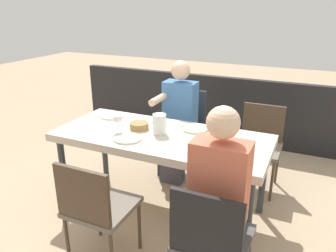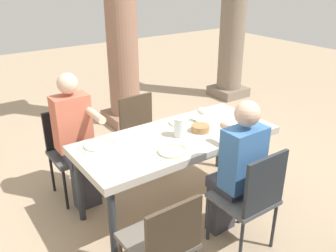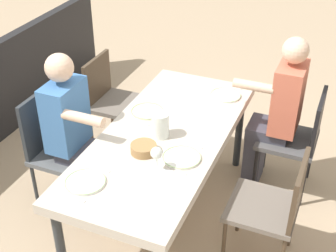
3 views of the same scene
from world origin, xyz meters
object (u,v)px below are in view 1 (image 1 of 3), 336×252
plate_0 (232,159)px  diner_woman_green (221,197)px  chair_west_north (211,238)px  dining_table (161,142)px  chair_mid_south (184,126)px  plate_1 (195,129)px  wine_glass_2 (117,119)px  diner_man_white (177,118)px  plate_2 (128,138)px  bread_basket (139,126)px  chair_mid_north (96,206)px  water_pitcher (159,125)px  plate_3 (112,116)px  chair_west_south (260,141)px

plate_0 → diner_woman_green: bearing=95.2°
diner_woman_green → chair_west_north: bearing=90.9°
dining_table → chair_mid_south: chair_mid_south is taller
plate_1 → wine_glass_2: (0.60, 0.34, 0.11)m
chair_mid_south → dining_table: bearing=97.9°
plate_0 → plate_1: bearing=-45.3°
plate_1 → diner_man_white: bearing=-50.2°
plate_2 → plate_0: bearing=178.8°
diner_man_white → wine_glass_2: bearing=71.4°
plate_1 → bread_basket: bread_basket is taller
chair_mid_north → diner_woman_green: 0.87m
chair_mid_south → plate_1: bearing=119.6°
dining_table → chair_mid_south: (0.11, -0.83, -0.16)m
chair_mid_north → plate_0: (-0.80, -0.59, 0.26)m
dining_table → chair_west_north: size_ratio=2.12×
bread_basket → chair_mid_south: bearing=-98.9°
plate_2 → diner_man_white: bearing=-96.0°
bread_basket → dining_table: bearing=170.5°
chair_west_north → water_pitcher: bearing=-48.4°
plate_2 → plate_3: same height
dining_table → plate_0: bearing=161.3°
plate_1 → dining_table: bearing=45.4°
chair_west_south → plate_0: chair_west_south is taller
plate_2 → bread_basket: bread_basket is taller
wine_glass_2 → chair_west_north: bearing=146.9°
plate_3 → water_pitcher: bearing=161.3°
chair_mid_north → wine_glass_2: size_ratio=5.20×
chair_west_north → chair_mid_north: bearing=-0.1°
chair_mid_north → plate_0: bearing=-143.5°
diner_man_white → plate_2: diner_man_white is taller
diner_woman_green → chair_mid_north: bearing=12.4°
dining_table → diner_woman_green: size_ratio=1.43×
wine_glass_2 → chair_west_south: bearing=-139.5°
plate_0 → water_pitcher: 0.75m
plate_1 → plate_2: bearing=45.5°
plate_3 → diner_man_white: bearing=-142.4°
chair_mid_south → bread_basket: size_ratio=5.46×
chair_west_north → chair_mid_north: 0.84m
chair_west_north → wine_glass_2: wine_glass_2 is taller
chair_west_north → diner_man_white: diner_man_white is taller
diner_woman_green → plate_0: diner_woman_green is taller
chair_mid_south → plate_2: bearing=84.9°
plate_1 → wine_glass_2: size_ratio=1.46×
plate_2 → wine_glass_2: size_ratio=1.51×
plate_0 → wine_glass_2: 1.07m
chair_west_south → plate_2: size_ratio=3.45×
dining_table → plate_2: size_ratio=7.51×
chair_mid_south → plate_2: (0.09, 1.04, 0.24)m
water_pitcher → dining_table: bearing=147.2°
dining_table → chair_west_south: 1.11m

